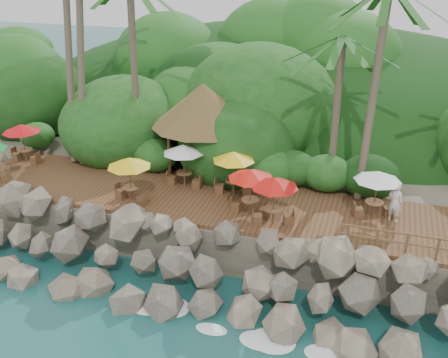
% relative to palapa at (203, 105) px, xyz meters
% --- Properties ---
extents(ground, '(140.00, 140.00, 0.00)m').
position_rel_palapa_xyz_m(ground, '(2.19, -9.38, -5.79)').
color(ground, '#19514F').
rests_on(ground, ground).
extents(land_base, '(32.00, 25.20, 2.10)m').
position_rel_palapa_xyz_m(land_base, '(2.19, 6.62, -4.74)').
color(land_base, gray).
rests_on(land_base, ground).
extents(jungle_hill, '(44.80, 28.00, 15.40)m').
position_rel_palapa_xyz_m(jungle_hill, '(2.19, 14.12, -5.79)').
color(jungle_hill, '#143811').
rests_on(jungle_hill, ground).
extents(seawall, '(29.00, 4.00, 2.30)m').
position_rel_palapa_xyz_m(seawall, '(2.19, -7.38, -4.64)').
color(seawall, gray).
rests_on(seawall, ground).
extents(terrace, '(26.00, 5.00, 0.20)m').
position_rel_palapa_xyz_m(terrace, '(2.19, -3.38, -3.59)').
color(terrace, brown).
rests_on(terrace, land_base).
extents(jungle_foliage, '(44.00, 16.00, 12.00)m').
position_rel_palapa_xyz_m(jungle_foliage, '(2.19, 5.62, -5.79)').
color(jungle_foliage, '#143811').
rests_on(jungle_foliage, ground).
extents(foam_line, '(25.20, 0.80, 0.06)m').
position_rel_palapa_xyz_m(foam_line, '(2.19, -9.08, -5.76)').
color(foam_line, white).
rests_on(foam_line, ground).
extents(palapa, '(5.41, 5.41, 4.60)m').
position_rel_palapa_xyz_m(palapa, '(0.00, 0.00, 0.00)').
color(palapa, brown).
rests_on(palapa, ground).
extents(dining_clusters, '(25.62, 4.71, 2.19)m').
position_rel_palapa_xyz_m(dining_clusters, '(2.64, -3.61, -1.67)').
color(dining_clusters, brown).
rests_on(dining_clusters, terrace).
extents(railing, '(6.10, 0.10, 1.00)m').
position_rel_palapa_xyz_m(railing, '(10.81, -5.73, -2.89)').
color(railing, brown).
rests_on(railing, terrace).
extents(waiter, '(0.78, 0.67, 1.81)m').
position_rel_palapa_xyz_m(waiter, '(9.75, -3.03, -2.59)').
color(waiter, white).
rests_on(waiter, terrace).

